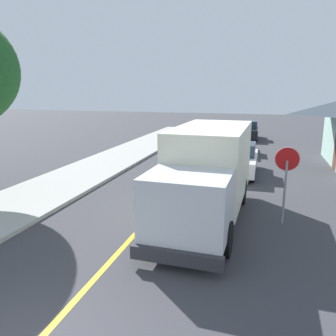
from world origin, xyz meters
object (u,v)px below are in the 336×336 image
Objects in this scene: parked_car_near at (239,159)px; stop_sign at (286,171)px; parked_car_far at (248,130)px; box_truck at (207,170)px; parked_car_mid at (235,141)px.

stop_sign reaches higher than parked_car_near.
parked_car_near is 1.00× the size of parked_car_far.
stop_sign reaches higher than parked_car_far.
box_truck is 1.64× the size of parked_car_far.
box_truck is 20.21m from parked_car_far.
parked_car_near is (0.63, 6.84, -0.97)m from box_truck.
stop_sign is at bearing -83.74° from parked_car_far.
parked_car_mid is at bearing 90.52° from box_truck.
parked_car_near is 13.34m from parked_car_far.
stop_sign reaches higher than parked_car_mid.
parked_car_far is (0.53, 6.93, 0.00)m from parked_car_mid.
box_truck reaches higher than stop_sign.
parked_car_mid is at bearing 101.78° from stop_sign.
stop_sign is (2.59, 0.24, 0.09)m from box_truck.
parked_car_near is 6.97m from stop_sign.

